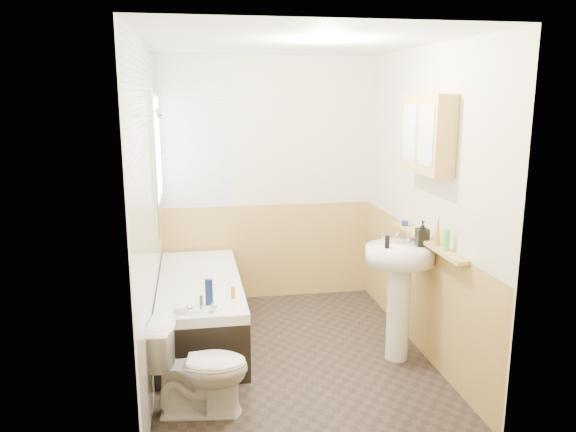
{
  "coord_description": "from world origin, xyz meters",
  "views": [
    {
      "loc": [
        -0.77,
        -4.26,
        2.13
      ],
      "look_at": [
        0.0,
        0.15,
        1.15
      ],
      "focal_mm": 35.0,
      "sensor_mm": 36.0,
      "label": 1
    }
  ],
  "objects_px": {
    "pine_shelf": "(426,240)",
    "bathtub": "(200,307)",
    "medicine_cabinet": "(427,134)",
    "toilet": "(200,368)",
    "sink": "(399,279)"
  },
  "relations": [
    {
      "from": "pine_shelf",
      "to": "bathtub",
      "type": "bearing_deg",
      "value": 158.66
    },
    {
      "from": "medicine_cabinet",
      "to": "pine_shelf",
      "type": "bearing_deg",
      "value": -27.96
    },
    {
      "from": "toilet",
      "to": "medicine_cabinet",
      "type": "relative_size",
      "value": 1.01
    },
    {
      "from": "pine_shelf",
      "to": "medicine_cabinet",
      "type": "xyz_separation_m",
      "value": [
        -0.03,
        0.01,
        0.83
      ]
    },
    {
      "from": "pine_shelf",
      "to": "medicine_cabinet",
      "type": "relative_size",
      "value": 1.95
    },
    {
      "from": "toilet",
      "to": "sink",
      "type": "height_order",
      "value": "sink"
    },
    {
      "from": "bathtub",
      "to": "toilet",
      "type": "distance_m",
      "value": 1.21
    },
    {
      "from": "medicine_cabinet",
      "to": "sink",
      "type": "bearing_deg",
      "value": -179.7
    },
    {
      "from": "bathtub",
      "to": "medicine_cabinet",
      "type": "distance_m",
      "value": 2.42
    },
    {
      "from": "sink",
      "to": "pine_shelf",
      "type": "xyz_separation_m",
      "value": [
        0.2,
        -0.01,
        0.31
      ]
    },
    {
      "from": "pine_shelf",
      "to": "medicine_cabinet",
      "type": "bearing_deg",
      "value": 152.04
    },
    {
      "from": "sink",
      "to": "toilet",
      "type": "bearing_deg",
      "value": -175.58
    },
    {
      "from": "toilet",
      "to": "pine_shelf",
      "type": "height_order",
      "value": "pine_shelf"
    },
    {
      "from": "bathtub",
      "to": "medicine_cabinet",
      "type": "relative_size",
      "value": 2.7
    },
    {
      "from": "sink",
      "to": "pine_shelf",
      "type": "relative_size",
      "value": 0.84
    }
  ]
}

